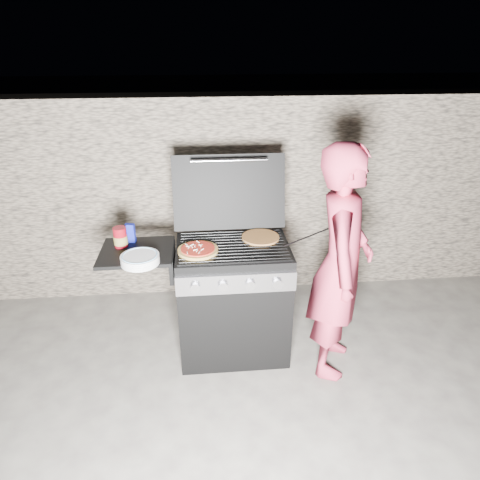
{
  "coord_description": "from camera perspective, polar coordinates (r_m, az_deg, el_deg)",
  "views": [
    {
      "loc": [
        -0.2,
        -2.68,
        2.26
      ],
      "look_at": [
        0.05,
        0.0,
        0.95
      ],
      "focal_mm": 32.0,
      "sensor_mm": 36.0,
      "label": 1
    }
  ],
  "objects": [
    {
      "name": "sauce_jar",
      "position": [
        3.1,
        -15.67,
        0.38
      ],
      "size": [
        0.12,
        0.12,
        0.14
      ],
      "primitive_type": "cylinder",
      "rotation": [
        0.0,
        0.0,
        -0.35
      ],
      "color": "maroon",
      "rests_on": "gas_grill"
    },
    {
      "name": "ground",
      "position": [
        3.51,
        -0.84,
        -14.12
      ],
      "size": [
        50.0,
        50.0,
        0.0
      ],
      "primitive_type": "plane",
      "color": "#47423E"
    },
    {
      "name": "stone_wall",
      "position": [
        3.98,
        -2.13,
        5.9
      ],
      "size": [
        8.0,
        0.35,
        1.8
      ],
      "primitive_type": "cube",
      "color": "gray",
      "rests_on": "ground"
    },
    {
      "name": "pizza_topped",
      "position": [
        2.93,
        -5.63,
        -1.27
      ],
      "size": [
        0.32,
        0.32,
        0.03
      ],
      "primitive_type": null,
      "rotation": [
        0.0,
        0.0,
        -0.19
      ],
      "color": "#B27948",
      "rests_on": "gas_grill"
    },
    {
      "name": "blue_carton",
      "position": [
        3.15,
        -14.41,
        0.9
      ],
      "size": [
        0.07,
        0.05,
        0.14
      ],
      "primitive_type": "cube",
      "rotation": [
        0.0,
        0.0,
        -0.16
      ],
      "color": "navy",
      "rests_on": "gas_grill"
    },
    {
      "name": "tongs",
      "position": [
        3.07,
        9.13,
        0.41
      ],
      "size": [
        0.39,
        0.15,
        0.08
      ],
      "primitive_type": "cylinder",
      "rotation": [
        0.0,
        1.4,
        0.34
      ],
      "color": "black",
      "rests_on": "gas_grill"
    },
    {
      "name": "person",
      "position": [
        2.99,
        13.27,
        -3.22
      ],
      "size": [
        0.58,
        0.71,
        1.68
      ],
      "primitive_type": "imported",
      "rotation": [
        0.0,
        0.0,
        1.23
      ],
      "color": "#B33049",
      "rests_on": "ground"
    },
    {
      "name": "gas_grill",
      "position": [
        3.23,
        -5.36,
        -8.13
      ],
      "size": [
        1.34,
        0.79,
        0.91
      ],
      "primitive_type": null,
      "color": "black",
      "rests_on": "ground"
    },
    {
      "name": "plate_stack",
      "position": [
        2.86,
        -13.18,
        -2.51
      ],
      "size": [
        0.29,
        0.29,
        0.06
      ],
      "primitive_type": "cylinder",
      "rotation": [
        0.0,
        0.0,
        0.17
      ],
      "color": "silver",
      "rests_on": "gas_grill"
    },
    {
      "name": "pizza_plain",
      "position": [
        3.11,
        2.75,
        0.37
      ],
      "size": [
        0.32,
        0.32,
        0.01
      ],
      "primitive_type": "cylinder",
      "rotation": [
        0.0,
        0.0,
        0.21
      ],
      "color": "#C0814C",
      "rests_on": "gas_grill"
    }
  ]
}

